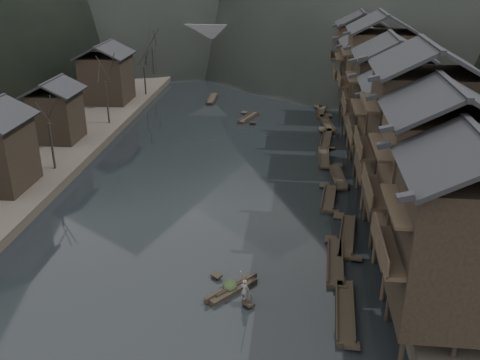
# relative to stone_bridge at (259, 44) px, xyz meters

# --- Properties ---
(water) EXTENTS (300.00, 300.00, 0.00)m
(water) POSITION_rel_stone_bridge_xyz_m (0.00, -72.00, -5.11)
(water) COLOR black
(water) RESTS_ON ground
(left_bank) EXTENTS (40.00, 200.00, 1.20)m
(left_bank) POSITION_rel_stone_bridge_xyz_m (-35.00, -32.00, -4.51)
(left_bank) COLOR #2D2823
(left_bank) RESTS_ON ground
(stilt_houses) EXTENTS (9.00, 67.60, 16.19)m
(stilt_houses) POSITION_rel_stone_bridge_xyz_m (17.28, -53.29, 3.89)
(stilt_houses) COLOR black
(stilt_houses) RESTS_ON ground
(left_houses) EXTENTS (8.10, 53.20, 8.73)m
(left_houses) POSITION_rel_stone_bridge_xyz_m (-20.50, -51.88, 0.55)
(left_houses) COLOR black
(left_houses) RESTS_ON left_bank
(bare_trees) EXTENTS (3.96, 71.54, 7.92)m
(bare_trees) POSITION_rel_stone_bridge_xyz_m (-17.00, -44.82, 1.44)
(bare_trees) COLOR black
(bare_trees) RESTS_ON left_bank
(moored_sampans) EXTENTS (3.08, 72.33, 0.47)m
(moored_sampans) POSITION_rel_stone_bridge_xyz_m (11.72, -44.86, -4.91)
(moored_sampans) COLOR black
(moored_sampans) RESTS_ON water
(midriver_boats) EXTENTS (8.70, 15.73, 0.45)m
(midriver_boats) POSITION_rel_stone_bridge_xyz_m (-2.33, -28.76, -4.91)
(midriver_boats) COLOR black
(midriver_boats) RESTS_ON water
(stone_bridge) EXTENTS (40.00, 6.00, 9.00)m
(stone_bridge) POSITION_rel_stone_bridge_xyz_m (0.00, 0.00, 0.00)
(stone_bridge) COLOR #4C4C4F
(stone_bridge) RESTS_ON ground
(hero_sampan) EXTENTS (3.57, 4.07, 0.43)m
(hero_sampan) POSITION_rel_stone_bridge_xyz_m (3.83, -75.54, -4.91)
(hero_sampan) COLOR black
(hero_sampan) RESTS_ON water
(cargo_heap) EXTENTS (1.02, 1.34, 0.61)m
(cargo_heap) POSITION_rel_stone_bridge_xyz_m (3.70, -75.37, -4.37)
(cargo_heap) COLOR black
(cargo_heap) RESTS_ON hero_sampan
(boatman) EXTENTS (0.72, 0.59, 1.69)m
(boatman) POSITION_rel_stone_bridge_xyz_m (4.87, -76.78, -3.83)
(boatman) COLOR slate
(boatman) RESTS_ON hero_sampan
(bamboo_pole) EXTENTS (0.77, 2.40, 4.04)m
(bamboo_pole) POSITION_rel_stone_bridge_xyz_m (5.07, -76.78, -0.97)
(bamboo_pole) COLOR #8C7A51
(bamboo_pole) RESTS_ON boatman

